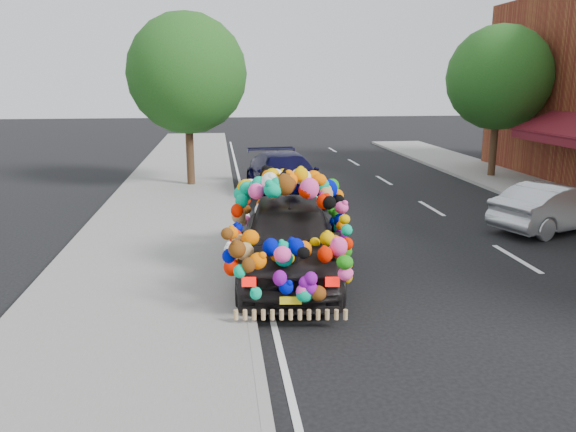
% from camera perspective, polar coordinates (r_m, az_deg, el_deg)
% --- Properties ---
extents(ground, '(100.00, 100.00, 0.00)m').
position_cam_1_polar(ground, '(11.93, 6.85, -4.99)').
color(ground, black).
rests_on(ground, ground).
extents(sidewalk, '(4.00, 60.00, 0.12)m').
position_cam_1_polar(sidewalk, '(11.68, -14.19, -5.43)').
color(sidewalk, gray).
rests_on(sidewalk, ground).
extents(kerb, '(0.15, 60.00, 0.13)m').
position_cam_1_polar(kerb, '(11.59, -4.55, -5.16)').
color(kerb, gray).
rests_on(kerb, ground).
extents(lane_markings, '(6.00, 50.00, 0.01)m').
position_cam_1_polar(lane_markings, '(13.25, 22.18, -4.01)').
color(lane_markings, silver).
rests_on(lane_markings, ground).
extents(tree_near_sidewalk, '(4.20, 4.20, 6.13)m').
position_cam_1_polar(tree_near_sidewalk, '(20.49, -10.24, 14.04)').
color(tree_near_sidewalk, '#332114').
rests_on(tree_near_sidewalk, ground).
extents(tree_far_b, '(4.00, 4.00, 5.90)m').
position_cam_1_polar(tree_far_b, '(23.59, 20.67, 13.00)').
color(tree_far_b, '#332114').
rests_on(tree_far_b, ground).
extents(plush_art_car, '(2.81, 5.11, 2.24)m').
position_cam_1_polar(plush_art_car, '(10.80, 0.16, -0.48)').
color(plush_art_car, black).
rests_on(plush_art_car, ground).
extents(navy_sedan, '(2.54, 5.20, 1.46)m').
position_cam_1_polar(navy_sedan, '(18.54, -0.31, 4.10)').
color(navy_sedan, black).
rests_on(navy_sedan, ground).
extents(silver_hatchback, '(3.96, 2.57, 1.23)m').
position_cam_1_polar(silver_hatchback, '(16.04, 25.67, 0.85)').
color(silver_hatchback, '#ABAEB2').
rests_on(silver_hatchback, ground).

